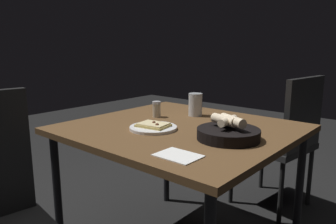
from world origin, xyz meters
TOP-DOWN VIEW (x-y plane):
  - dining_table at (0.00, 0.00)m, footprint 1.04×0.97m
  - pizza_plate at (-0.06, -0.13)m, footprint 0.23×0.23m
  - bread_basket at (0.30, -0.04)m, footprint 0.27×0.27m
  - beer_glass at (-0.09, 0.25)m, footprint 0.08×0.08m
  - pepper_shaker at (-0.23, 0.08)m, footprint 0.05×0.05m
  - napkin at (0.27, -0.35)m, footprint 0.16×0.12m
  - chair_near at (0.21, 0.85)m, footprint 0.50×0.50m

SIDE VIEW (x-z plane):
  - chair_near at x=0.21m, z-range 0.06..0.97m
  - dining_table at x=0.00m, z-range 0.30..1.01m
  - napkin at x=0.27m, z-range 0.71..0.71m
  - pizza_plate at x=-0.06m, z-range 0.70..0.74m
  - bread_basket at x=0.30m, z-range 0.69..0.80m
  - pepper_shaker at x=-0.23m, z-range 0.71..0.79m
  - beer_glass at x=-0.09m, z-range 0.71..0.83m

